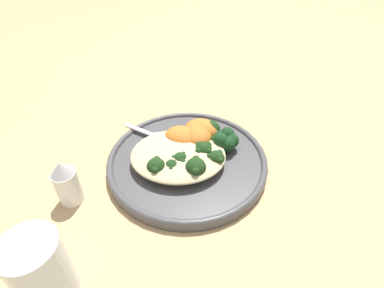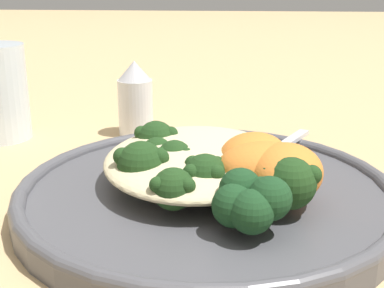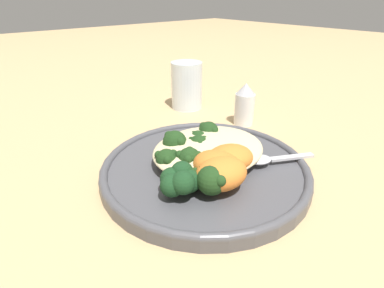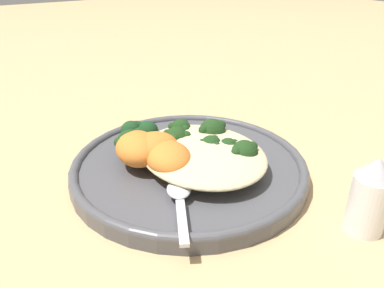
{
  "view_description": "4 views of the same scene",
  "coord_description": "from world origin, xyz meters",
  "px_view_note": "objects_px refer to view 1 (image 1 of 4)",
  "views": [
    {
      "loc": [
        0.02,
        -0.4,
        0.39
      ],
      "look_at": [
        0.01,
        -0.01,
        0.06
      ],
      "focal_mm": 28.0,
      "sensor_mm": 36.0,
      "label": 1
    },
    {
      "loc": [
        0.38,
        0.02,
        0.18
      ],
      "look_at": [
        0.02,
        -0.01,
        0.06
      ],
      "focal_mm": 50.0,
      "sensor_mm": 36.0,
      "label": 2
    },
    {
      "loc": [
        0.25,
        0.26,
        0.24
      ],
      "look_at": [
        0.01,
        -0.02,
        0.05
      ],
      "focal_mm": 28.0,
      "sensor_mm": 36.0,
      "label": 3
    },
    {
      "loc": [
        -0.34,
        0.22,
        0.25
      ],
      "look_at": [
        0.01,
        -0.01,
        0.04
      ],
      "focal_mm": 35.0,
      "sensor_mm": 36.0,
      "label": 4
    }
  ],
  "objects_px": {
    "broccoli_stalk_5": "(199,149)",
    "salt_shaker": "(66,183)",
    "broccoli_stalk_1": "(172,156)",
    "broccoli_stalk_2": "(179,157)",
    "broccoli_stalk_0": "(160,161)",
    "water_glass": "(41,270)",
    "sweet_potato_chunk_3": "(202,130)",
    "broccoli_stalk_7": "(202,133)",
    "spoon": "(155,135)",
    "sweet_potato_chunk_1": "(190,135)",
    "plate": "(187,162)",
    "sweet_potato_chunk_2": "(197,134)",
    "quinoa_mound": "(178,155)",
    "kale_tuft": "(225,139)",
    "broccoli_stalk_4": "(201,153)",
    "sweet_potato_chunk_0": "(182,137)",
    "broccoli_stalk_3": "(189,160)",
    "broccoli_stalk_6": "(208,141)"
  },
  "relations": [
    {
      "from": "sweet_potato_chunk_2",
      "to": "spoon",
      "type": "distance_m",
      "value": 0.09
    },
    {
      "from": "broccoli_stalk_7",
      "to": "spoon",
      "type": "distance_m",
      "value": 0.09
    },
    {
      "from": "sweet_potato_chunk_2",
      "to": "salt_shaker",
      "type": "height_order",
      "value": "salt_shaker"
    },
    {
      "from": "broccoli_stalk_0",
      "to": "spoon",
      "type": "bearing_deg",
      "value": -149.8
    },
    {
      "from": "sweet_potato_chunk_0",
      "to": "kale_tuft",
      "type": "relative_size",
      "value": 1.3
    },
    {
      "from": "broccoli_stalk_1",
      "to": "broccoli_stalk_2",
      "type": "xyz_separation_m",
      "value": [
        0.01,
        -0.0,
        0.0
      ]
    },
    {
      "from": "broccoli_stalk_4",
      "to": "broccoli_stalk_5",
      "type": "bearing_deg",
      "value": 154.08
    },
    {
      "from": "broccoli_stalk_3",
      "to": "water_glass",
      "type": "bearing_deg",
      "value": -67.87
    },
    {
      "from": "plate",
      "to": "broccoli_stalk_0",
      "type": "distance_m",
      "value": 0.06
    },
    {
      "from": "broccoli_stalk_4",
      "to": "kale_tuft",
      "type": "relative_size",
      "value": 2.22
    },
    {
      "from": "quinoa_mound",
      "to": "kale_tuft",
      "type": "height_order",
      "value": "kale_tuft"
    },
    {
      "from": "sweet_potato_chunk_1",
      "to": "sweet_potato_chunk_2",
      "type": "distance_m",
      "value": 0.01
    },
    {
      "from": "sweet_potato_chunk_0",
      "to": "plate",
      "type": "bearing_deg",
      "value": -73.03
    },
    {
      "from": "plate",
      "to": "broccoli_stalk_2",
      "type": "relative_size",
      "value": 3.56
    },
    {
      "from": "broccoli_stalk_4",
      "to": "broccoli_stalk_5",
      "type": "height_order",
      "value": "broccoli_stalk_5"
    },
    {
      "from": "broccoli_stalk_5",
      "to": "sweet_potato_chunk_3",
      "type": "relative_size",
      "value": 1.22
    },
    {
      "from": "broccoli_stalk_5",
      "to": "salt_shaker",
      "type": "height_order",
      "value": "salt_shaker"
    },
    {
      "from": "broccoli_stalk_6",
      "to": "sweet_potato_chunk_3",
      "type": "bearing_deg",
      "value": 115.14
    },
    {
      "from": "broccoli_stalk_7",
      "to": "sweet_potato_chunk_2",
      "type": "bearing_deg",
      "value": -154.18
    },
    {
      "from": "broccoli_stalk_0",
      "to": "sweet_potato_chunk_2",
      "type": "xyz_separation_m",
      "value": [
        0.06,
        0.07,
        0.01
      ]
    },
    {
      "from": "kale_tuft",
      "to": "sweet_potato_chunk_0",
      "type": "bearing_deg",
      "value": 176.95
    },
    {
      "from": "broccoli_stalk_2",
      "to": "sweet_potato_chunk_2",
      "type": "distance_m",
      "value": 0.07
    },
    {
      "from": "sweet_potato_chunk_2",
      "to": "sweet_potato_chunk_3",
      "type": "relative_size",
      "value": 1.04
    },
    {
      "from": "salt_shaker",
      "to": "broccoli_stalk_5",
      "type": "bearing_deg",
      "value": 23.88
    },
    {
      "from": "broccoli_stalk_5",
      "to": "sweet_potato_chunk_3",
      "type": "height_order",
      "value": "sweet_potato_chunk_3"
    },
    {
      "from": "broccoli_stalk_4",
      "to": "salt_shaker",
      "type": "bearing_deg",
      "value": -125.06
    },
    {
      "from": "broccoli_stalk_0",
      "to": "salt_shaker",
      "type": "distance_m",
      "value": 0.15
    },
    {
      "from": "broccoli_stalk_7",
      "to": "broccoli_stalk_2",
      "type": "bearing_deg",
      "value": -140.89
    },
    {
      "from": "sweet_potato_chunk_2",
      "to": "broccoli_stalk_0",
      "type": "bearing_deg",
      "value": -131.48
    },
    {
      "from": "broccoli_stalk_6",
      "to": "salt_shaker",
      "type": "bearing_deg",
      "value": -151.67
    },
    {
      "from": "broccoli_stalk_4",
      "to": "broccoli_stalk_2",
      "type": "bearing_deg",
      "value": -127.78
    },
    {
      "from": "quinoa_mound",
      "to": "broccoli_stalk_1",
      "type": "distance_m",
      "value": 0.01
    },
    {
      "from": "broccoli_stalk_0",
      "to": "water_glass",
      "type": "distance_m",
      "value": 0.24
    },
    {
      "from": "broccoli_stalk_0",
      "to": "broccoli_stalk_2",
      "type": "relative_size",
      "value": 1.49
    },
    {
      "from": "broccoli_stalk_0",
      "to": "water_glass",
      "type": "bearing_deg",
      "value": -13.61
    },
    {
      "from": "broccoli_stalk_4",
      "to": "plate",
      "type": "bearing_deg",
      "value": -146.7
    },
    {
      "from": "sweet_potato_chunk_0",
      "to": "sweet_potato_chunk_2",
      "type": "bearing_deg",
      "value": 13.08
    },
    {
      "from": "broccoli_stalk_0",
      "to": "broccoli_stalk_5",
      "type": "bearing_deg",
      "value": 132.79
    },
    {
      "from": "broccoli_stalk_1",
      "to": "water_glass",
      "type": "relative_size",
      "value": 1.07
    },
    {
      "from": "plate",
      "to": "broccoli_stalk_7",
      "type": "relative_size",
      "value": 2.52
    },
    {
      "from": "broccoli_stalk_6",
      "to": "sweet_potato_chunk_1",
      "type": "distance_m",
      "value": 0.04
    },
    {
      "from": "quinoa_mound",
      "to": "sweet_potato_chunk_3",
      "type": "height_order",
      "value": "sweet_potato_chunk_3"
    },
    {
      "from": "broccoli_stalk_2",
      "to": "sweet_potato_chunk_1",
      "type": "height_order",
      "value": "sweet_potato_chunk_1"
    },
    {
      "from": "sweet_potato_chunk_1",
      "to": "salt_shaker",
      "type": "relative_size",
      "value": 0.55
    },
    {
      "from": "broccoli_stalk_5",
      "to": "salt_shaker",
      "type": "bearing_deg",
      "value": -126.67
    },
    {
      "from": "broccoli_stalk_3",
      "to": "kale_tuft",
      "type": "bearing_deg",
      "value": 101.63
    },
    {
      "from": "sweet_potato_chunk_0",
      "to": "sweet_potato_chunk_2",
      "type": "relative_size",
      "value": 0.95
    },
    {
      "from": "broccoli_stalk_2",
      "to": "quinoa_mound",
      "type": "bearing_deg",
      "value": -179.85
    },
    {
      "from": "broccoli_stalk_5",
      "to": "quinoa_mound",
      "type": "bearing_deg",
      "value": -130.17
    },
    {
      "from": "salt_shaker",
      "to": "broccoli_stalk_7",
      "type": "bearing_deg",
      "value": 33.08
    }
  ]
}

